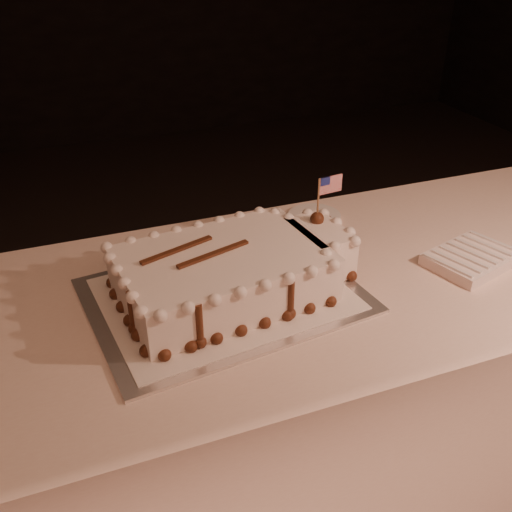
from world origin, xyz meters
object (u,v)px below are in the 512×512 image
object	(u,v)px
banquet_table	(308,389)
sheet_cake	(236,270)
cake_board	(224,295)
side_plate	(314,216)
napkin_stack	(471,259)

from	to	relation	value
banquet_table	sheet_cake	world-z (taller)	sheet_cake
cake_board	side_plate	xyz separation A→B (m)	(0.37, 0.29, 0.00)
side_plate	cake_board	bearing A→B (deg)	-142.27
sheet_cake	side_plate	distance (m)	0.45
banquet_table	cake_board	bearing A→B (deg)	-179.61
cake_board	napkin_stack	bearing A→B (deg)	-14.22
sheet_cake	napkin_stack	xyz separation A→B (m)	(0.60, -0.09, -0.05)
banquet_table	sheet_cake	distance (m)	0.48
cake_board	napkin_stack	distance (m)	0.64
cake_board	napkin_stack	world-z (taller)	napkin_stack
banquet_table	sheet_cake	bearing A→B (deg)	179.33
side_plate	banquet_table	bearing A→B (deg)	-115.34
cake_board	napkin_stack	xyz separation A→B (m)	(0.63, -0.08, 0.01)
banquet_table	cake_board	distance (m)	0.45
napkin_stack	side_plate	world-z (taller)	napkin_stack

